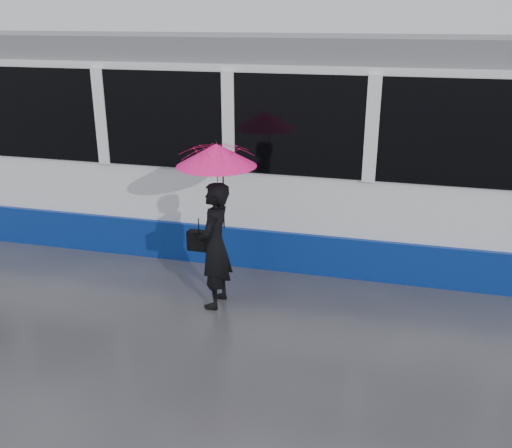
# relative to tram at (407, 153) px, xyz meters

# --- Properties ---
(ground) EXTENTS (90.00, 90.00, 0.00)m
(ground) POSITION_rel_tram_xyz_m (-1.60, -2.50, -1.64)
(ground) COLOR #2E2E34
(ground) RESTS_ON ground
(rails) EXTENTS (34.00, 1.51, 0.02)m
(rails) POSITION_rel_tram_xyz_m (-1.60, -0.00, -1.63)
(rails) COLOR #3F3D38
(rails) RESTS_ON ground
(tram) EXTENTS (26.00, 2.56, 3.35)m
(tram) POSITION_rel_tram_xyz_m (0.00, 0.00, 0.00)
(tram) COLOR white
(tram) RESTS_ON ground
(woman) EXTENTS (0.42, 0.62, 1.69)m
(woman) POSITION_rel_tram_xyz_m (-2.32, -2.49, -0.79)
(woman) COLOR black
(woman) RESTS_ON ground
(umbrella) EXTENTS (1.01, 1.01, 1.14)m
(umbrella) POSITION_rel_tram_xyz_m (-2.27, -2.49, 0.21)
(umbrella) COLOR #FB1571
(umbrella) RESTS_ON ground
(handbag) EXTENTS (0.30, 0.14, 0.44)m
(handbag) POSITION_rel_tram_xyz_m (-2.54, -2.47, -0.75)
(handbag) COLOR black
(handbag) RESTS_ON ground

